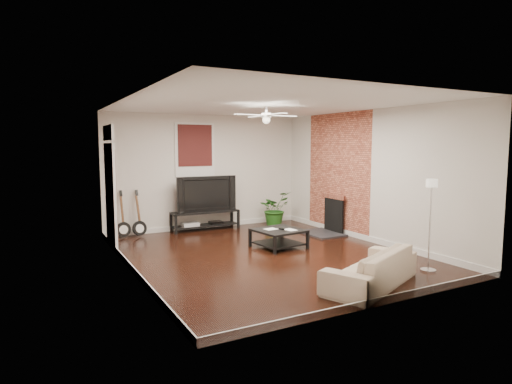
# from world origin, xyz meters

# --- Properties ---
(room) EXTENTS (5.01, 6.01, 2.81)m
(room) POSITION_xyz_m (0.00, 0.00, 1.40)
(room) COLOR black
(room) RESTS_ON ground
(brick_accent) EXTENTS (0.02, 2.20, 2.80)m
(brick_accent) POSITION_xyz_m (2.49, 1.00, 1.40)
(brick_accent) COLOR #974330
(brick_accent) RESTS_ON floor
(fireplace) EXTENTS (0.80, 1.10, 0.92)m
(fireplace) POSITION_xyz_m (2.20, 1.00, 0.46)
(fireplace) COLOR black
(fireplace) RESTS_ON floor
(window_back) EXTENTS (1.00, 0.06, 1.30)m
(window_back) POSITION_xyz_m (-0.30, 2.97, 1.95)
(window_back) COLOR #3B1110
(window_back) RESTS_ON wall_back
(door_left) EXTENTS (0.08, 1.00, 2.50)m
(door_left) POSITION_xyz_m (-2.46, 1.90, 1.25)
(door_left) COLOR white
(door_left) RESTS_ON wall_left
(tv_stand) EXTENTS (1.66, 0.44, 0.47)m
(tv_stand) POSITION_xyz_m (-0.13, 2.78, 0.23)
(tv_stand) COLOR black
(tv_stand) RESTS_ON floor
(tv) EXTENTS (1.49, 0.20, 0.86)m
(tv) POSITION_xyz_m (-0.13, 2.80, 0.89)
(tv) COLOR black
(tv) RESTS_ON tv_stand
(coffee_table) EXTENTS (0.98, 0.98, 0.37)m
(coffee_table) POSITION_xyz_m (0.49, 0.36, 0.18)
(coffee_table) COLOR black
(coffee_table) RESTS_ON floor
(sofa) EXTENTS (2.00, 1.41, 0.54)m
(sofa) POSITION_xyz_m (0.47, -2.30, 0.27)
(sofa) COLOR tan
(sofa) RESTS_ON floor
(floor_lamp) EXTENTS (0.33, 0.33, 1.52)m
(floor_lamp) POSITION_xyz_m (1.82, -2.20, 0.76)
(floor_lamp) COLOR silver
(floor_lamp) RESTS_ON floor
(potted_plant) EXTENTS (0.97, 0.90, 0.88)m
(potted_plant) POSITION_xyz_m (1.65, 2.48, 0.44)
(potted_plant) COLOR #215C1A
(potted_plant) RESTS_ON floor
(guitar_left) EXTENTS (0.35, 0.27, 1.07)m
(guitar_left) POSITION_xyz_m (-2.09, 2.75, 0.53)
(guitar_left) COLOR black
(guitar_left) RESTS_ON floor
(guitar_right) EXTENTS (0.37, 0.30, 1.07)m
(guitar_right) POSITION_xyz_m (-1.74, 2.72, 0.53)
(guitar_right) COLOR black
(guitar_right) RESTS_ON floor
(ceiling_fan) EXTENTS (1.24, 1.24, 0.32)m
(ceiling_fan) POSITION_xyz_m (0.00, 0.00, 2.60)
(ceiling_fan) COLOR white
(ceiling_fan) RESTS_ON ceiling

